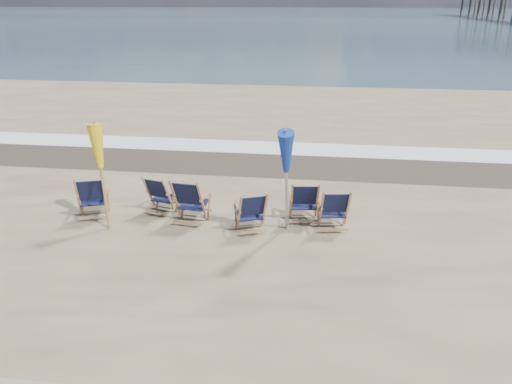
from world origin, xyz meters
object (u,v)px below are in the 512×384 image
beach_chair_0 (106,197)px  beach_chair_3 (265,211)px  beach_chair_1 (168,197)px  beach_chair_5 (348,210)px  beach_chair_2 (202,203)px  umbrella_blue (288,148)px  umbrella_yellow (99,152)px  beach_chair_4 (317,202)px

beach_chair_0 → beach_chair_3: size_ratio=1.09×
beach_chair_0 → beach_chair_1: beach_chair_0 is taller
beach_chair_1 → beach_chair_3: size_ratio=0.98×
beach_chair_0 → beach_chair_3: (3.36, -0.24, -0.04)m
beach_chair_0 → beach_chair_5: beach_chair_0 is taller
beach_chair_2 → umbrella_blue: size_ratio=0.44×
beach_chair_5 → umbrella_yellow: bearing=-3.6°
beach_chair_2 → beach_chair_3: beach_chair_2 is taller
beach_chair_0 → beach_chair_1: size_ratio=1.11×
beach_chair_4 → beach_chair_5: 0.68m
beach_chair_4 → umbrella_yellow: 4.40m
beach_chair_1 → beach_chair_2: bearing=169.6°
umbrella_yellow → umbrella_blue: (3.60, 0.05, 0.22)m
beach_chair_0 → umbrella_blue: (3.78, -0.37, 1.30)m
beach_chair_4 → umbrella_yellow: bearing=3.1°
beach_chair_3 → umbrella_blue: size_ratio=0.39×
beach_chair_5 → beach_chair_3: bearing=0.4°
beach_chair_4 → umbrella_blue: (-0.58, -0.71, 1.33)m
beach_chair_1 → beach_chair_5: beach_chair_5 is taller
beach_chair_3 → umbrella_yellow: 3.38m
umbrella_blue → beach_chair_5: bearing=18.6°
beach_chair_3 → beach_chair_5: bearing=167.2°
beach_chair_0 → beach_chair_4: beach_chair_0 is taller
beach_chair_3 → beach_chair_5: size_ratio=0.98×
beach_chair_1 → umbrella_yellow: bearing=48.6°
beach_chair_3 → beach_chair_2: bearing=-27.5°
beach_chair_0 → umbrella_yellow: umbrella_yellow is taller
beach_chair_3 → beach_chair_4: 1.16m
beach_chair_0 → beach_chair_2: (2.07, -0.12, 0.02)m
beach_chair_5 → umbrella_blue: 1.82m
beach_chair_3 → beach_chair_5: (1.61, 0.26, 0.01)m
umbrella_yellow → beach_chair_5: bearing=5.4°
beach_chair_2 → beach_chair_5: 2.89m
beach_chair_4 → umbrella_yellow: umbrella_yellow is taller
beach_chair_3 → umbrella_yellow: size_ratio=0.43×
beach_chair_1 → umbrella_yellow: (-1.08, -0.70, 1.14)m
beach_chair_2 → beach_chair_4: size_ratio=1.10×
beach_chair_1 → beach_chair_5: size_ratio=0.96×
beach_chair_3 → umbrella_yellow: umbrella_yellow is taller
beach_chair_0 → umbrella_yellow: size_ratio=0.47×
beach_chair_1 → umbrella_yellow: umbrella_yellow is taller
beach_chair_2 → beach_chair_4: beach_chair_2 is taller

